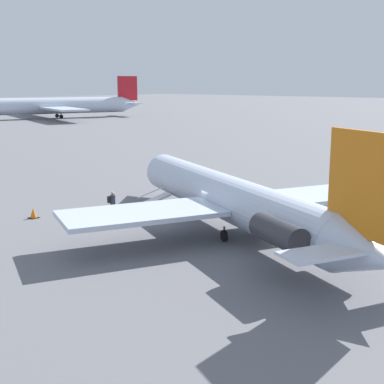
% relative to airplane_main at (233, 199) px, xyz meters
% --- Properties ---
extents(ground_plane, '(600.00, 600.00, 0.00)m').
position_rel_airplane_main_xyz_m(ground_plane, '(0.85, -0.38, -2.14)').
color(ground_plane, slate).
extents(airplane_main, '(26.57, 20.65, 7.13)m').
position_rel_airplane_main_xyz_m(airplane_main, '(0.00, 0.00, 0.00)').
color(airplane_main, silver).
rests_on(airplane_main, ground).
extents(airplane_taxiing_distant, '(41.73, 53.27, 10.86)m').
position_rel_airplane_main_xyz_m(airplane_taxiing_distant, '(101.47, -53.27, 1.09)').
color(airplane_taxiing_distant, silver).
rests_on(airplane_taxiing_distant, ground).
extents(boarding_stairs, '(2.55, 4.08, 1.75)m').
position_rel_airplane_main_xyz_m(boarding_stairs, '(8.29, 0.58, -1.76)').
color(boarding_stairs, silver).
rests_on(boarding_stairs, ground).
extents(passenger, '(0.45, 0.57, 1.74)m').
position_rel_airplane_main_xyz_m(passenger, '(8.77, 2.09, -1.14)').
color(passenger, '#23232D').
rests_on(passenger, ground).
extents(traffic_cone_near_stairs, '(0.63, 0.63, 0.69)m').
position_rel_airplane_main_xyz_m(traffic_cone_near_stairs, '(12.46, 5.94, -1.81)').
color(traffic_cone_near_stairs, black).
rests_on(traffic_cone_near_stairs, ground).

